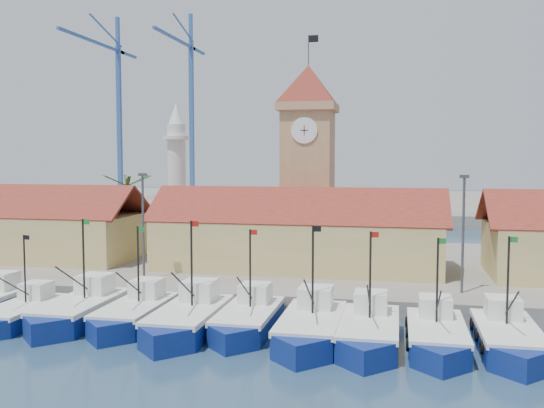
# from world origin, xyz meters

# --- Properties ---
(ground) EXTENTS (400.00, 400.00, 0.00)m
(ground) POSITION_xyz_m (0.00, 0.00, 0.00)
(ground) COLOR #1C304B
(ground) RESTS_ON ground
(quay) EXTENTS (140.00, 32.00, 1.50)m
(quay) POSITION_xyz_m (0.00, 24.00, 0.75)
(quay) COLOR gray
(quay) RESTS_ON ground
(terminal) EXTENTS (240.00, 80.00, 2.00)m
(terminal) POSITION_xyz_m (0.00, 110.00, 1.00)
(terminal) COLOR gray
(terminal) RESTS_ON ground
(boat_2) EXTENTS (3.22, 8.82, 6.67)m
(boat_2) POSITION_xyz_m (-17.03, 1.90, 0.69)
(boat_2) COLOR navy
(boat_2) RESTS_ON ground
(boat_3) EXTENTS (3.79, 10.37, 7.85)m
(boat_3) POSITION_xyz_m (-13.05, 2.93, 0.81)
(boat_3) COLOR navy
(boat_3) RESTS_ON ground
(boat_4) EXTENTS (3.55, 9.74, 7.37)m
(boat_4) POSITION_xyz_m (-8.89, 3.12, 0.76)
(boat_4) COLOR navy
(boat_4) RESTS_ON ground
(boat_5) EXTENTS (3.85, 10.55, 7.98)m
(boat_5) POSITION_xyz_m (-4.60, 2.22, 0.83)
(boat_5) COLOR navy
(boat_5) RESTS_ON ground
(boat_6) EXTENTS (3.54, 9.69, 7.33)m
(boat_6) POSITION_xyz_m (-0.74, 3.31, 0.76)
(boat_6) COLOR navy
(boat_6) RESTS_ON ground
(boat_7) EXTENTS (3.79, 10.39, 7.86)m
(boat_7) POSITION_xyz_m (3.77, 1.99, 0.81)
(boat_7) COLOR navy
(boat_7) RESTS_ON ground
(boat_8) EXTENTS (3.65, 10.00, 7.57)m
(boat_8) POSITION_xyz_m (7.47, 1.88, 0.78)
(boat_8) COLOR navy
(boat_8) RESTS_ON ground
(boat_9) EXTENTS (3.50, 9.57, 7.24)m
(boat_9) POSITION_xyz_m (11.60, 2.01, 0.75)
(boat_9) COLOR navy
(boat_9) RESTS_ON ground
(boat_10) EXTENTS (3.58, 9.81, 7.42)m
(boat_10) POSITION_xyz_m (15.81, 2.32, 0.77)
(boat_10) COLOR navy
(boat_10) RESTS_ON ground
(hall_center) EXTENTS (27.04, 10.13, 7.61)m
(hall_center) POSITION_xyz_m (0.00, 20.00, 3.99)
(hall_center) COLOR #D3B774
(hall_center) RESTS_ON quay
(clock_tower) EXTENTS (5.80, 5.80, 22.70)m
(clock_tower) POSITION_xyz_m (0.00, 26.00, 11.96)
(clock_tower) COLOR tan
(clock_tower) RESTS_ON quay
(minaret) EXTENTS (3.00, 3.00, 16.30)m
(minaret) POSITION_xyz_m (-15.00, 28.00, 9.73)
(minaret) COLOR silver
(minaret) RESTS_ON quay
(palm_tree) EXTENTS (5.60, 5.03, 8.39)m
(palm_tree) POSITION_xyz_m (-20.00, 26.00, 6.25)
(palm_tree) COLOR brown
(palm_tree) RESTS_ON quay
(lamp_posts) EXTENTS (80.70, 0.25, 9.03)m
(lamp_posts) POSITION_xyz_m (0.50, 12.00, 6.48)
(lamp_posts) COLOR #3F3F44
(lamp_posts) RESTS_ON quay
(crane_blue_far) EXTENTS (1.00, 36.43, 43.60)m
(crane_blue_far) POSITION_xyz_m (-57.71, 100.08, 26.51)
(crane_blue_far) COLOR #33589C
(crane_blue_far) RESTS_ON terminal
(crane_blue_near) EXTENTS (1.00, 33.13, 44.95)m
(crane_blue_near) POSITION_xyz_m (-41.30, 106.60, 26.98)
(crane_blue_near) COLOR #33589C
(crane_blue_near) RESTS_ON terminal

